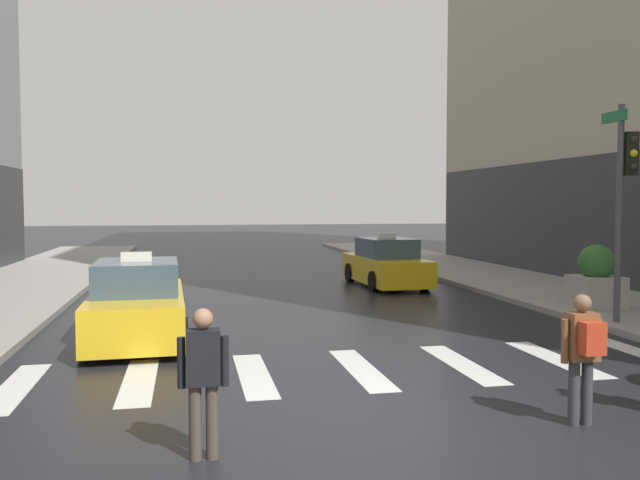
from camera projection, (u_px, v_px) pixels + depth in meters
ground_plane at (426, 430)px, 7.91m from camera, size 160.00×160.00×0.00m
crosswalk_markings at (361, 369)px, 10.84m from camera, size 11.30×2.80×0.01m
traffic_light_pole at (624, 182)px, 14.22m from camera, size 0.44×0.84×4.80m
taxi_lead at (137, 305)px, 13.15m from camera, size 2.02×4.58×1.80m
taxi_second at (386, 264)px, 21.91m from camera, size 2.05×4.60×1.80m
pedestrian_with_backpack at (583, 349)px, 8.02m from camera, size 0.55×0.43×1.65m
pedestrian_plain_coat at (203, 374)px, 6.97m from camera, size 0.55×0.24×1.65m
planter_near_corner at (596, 279)px, 16.35m from camera, size 1.10×1.10×1.60m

